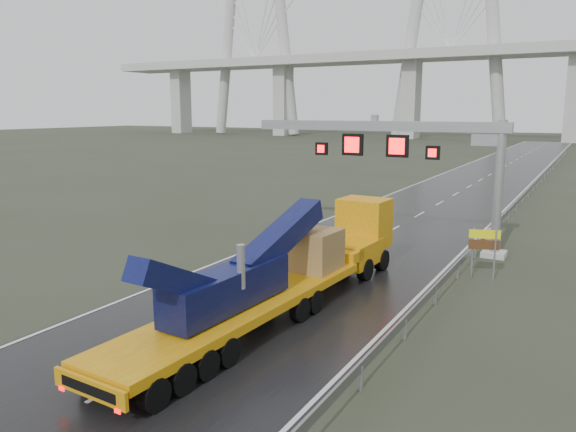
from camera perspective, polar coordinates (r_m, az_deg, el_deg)
The scene contains 7 objects.
ground at distance 18.64m, azimuth -12.11°, elevation -13.87°, with size 400.00×400.00×0.00m, color #2E3424.
road at distance 54.39m, azimuth 16.69°, elevation 2.15°, with size 11.00×200.00×0.02m, color black.
guardrail at distance 43.52m, azimuth 21.70°, elevation 0.71°, with size 0.20×140.00×1.40m, color gray, non-canonical shape.
sign_gantry at distance 32.06m, azimuth 12.28°, elevation 6.77°, with size 14.90×1.20×7.42m.
heavy_haul_truck at distance 22.62m, azimuth 1.10°, elevation -4.89°, with size 3.44×17.69×4.13m.
exit_sign_pair at distance 27.19m, azimuth 19.30°, elevation -2.71°, with size 1.34×0.46×2.36m.
striped_barrier at distance 33.13m, azimuth 20.09°, elevation -2.29°, with size 0.71×0.38×1.20m, color red.
Camera 1 is at (11.35, -12.64, 7.68)m, focal length 35.00 mm.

